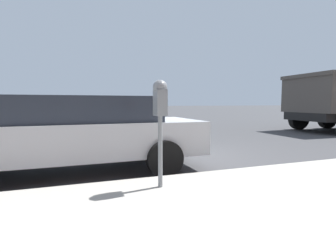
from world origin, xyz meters
name	(u,v)px	position (x,y,z in m)	size (l,w,h in m)	color
ground_plane	(164,156)	(0.00, 0.00, 0.00)	(220.00, 220.00, 0.00)	#424244
parking_meter	(160,106)	(-2.69, 0.98, 1.24)	(0.21, 0.19, 1.42)	gray
car_silver	(77,132)	(-0.87, 2.01, 0.75)	(2.01, 4.73, 1.40)	#B7BABF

